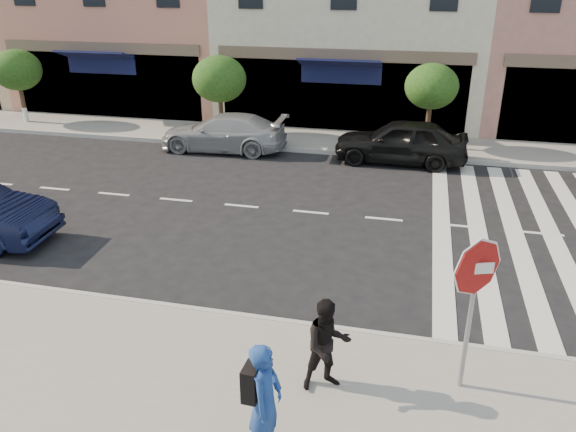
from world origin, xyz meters
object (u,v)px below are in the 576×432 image
(car_far_left, at_px, (223,133))
(car_far_mid, at_px, (401,141))
(photographer, at_px, (266,402))
(stop_sign, at_px, (475,283))
(walker, at_px, (327,345))

(car_far_left, distance_m, car_far_mid, 6.44)
(photographer, xyz_separation_m, car_far_left, (-5.42, 13.68, -0.33))
(photographer, bearing_deg, stop_sign, -49.99)
(photographer, relative_size, car_far_left, 0.37)
(stop_sign, xyz_separation_m, car_far_left, (-7.99, 11.72, -1.32))
(walker, relative_size, car_far_mid, 0.34)
(car_far_left, bearing_deg, photographer, 19.91)
(photographer, distance_m, walker, 1.59)
(photographer, relative_size, car_far_mid, 0.38)
(walker, bearing_deg, photographer, -138.21)
(stop_sign, xyz_separation_m, walker, (-2.02, -0.47, -1.09))
(walker, bearing_deg, car_far_left, 87.99)
(car_far_mid, bearing_deg, car_far_left, -89.01)
(walker, bearing_deg, car_far_mid, 59.67)
(stop_sign, height_order, photographer, stop_sign)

